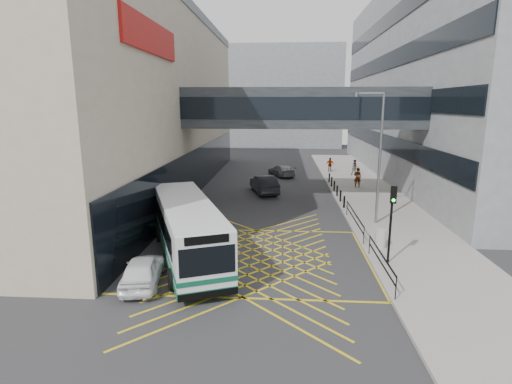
% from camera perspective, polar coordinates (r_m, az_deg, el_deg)
% --- Properties ---
extents(ground, '(120.00, 120.00, 0.00)m').
position_cam_1_polar(ground, '(21.05, -0.74, -9.30)').
color(ground, '#333335').
extents(building_whsmith, '(24.17, 42.00, 16.00)m').
position_cam_1_polar(building_whsmith, '(40.52, -25.58, 11.55)').
color(building_whsmith, '#BAAB90').
rests_on(building_whsmith, ground).
extents(building_right, '(24.09, 44.00, 20.00)m').
position_cam_1_polar(building_right, '(48.96, 32.01, 13.21)').
color(building_right, gray).
rests_on(building_right, ground).
extents(building_far, '(28.00, 16.00, 18.00)m').
position_cam_1_polar(building_far, '(79.57, 1.30, 13.32)').
color(building_far, gray).
rests_on(building_far, ground).
extents(skybridge, '(20.00, 4.10, 3.00)m').
position_cam_1_polar(skybridge, '(31.52, 6.57, 11.84)').
color(skybridge, '#2C3136').
rests_on(skybridge, ground).
extents(pavement, '(6.00, 54.00, 0.16)m').
position_cam_1_polar(pavement, '(36.11, 15.61, -0.35)').
color(pavement, gray).
rests_on(pavement, ground).
extents(box_junction, '(12.00, 9.00, 0.01)m').
position_cam_1_polar(box_junction, '(21.04, -0.74, -9.29)').
color(box_junction, gold).
rests_on(box_junction, ground).
extents(bus, '(6.25, 10.81, 2.99)m').
position_cam_1_polar(bus, '(20.85, -9.85, -5.02)').
color(bus, silver).
rests_on(bus, ground).
extents(car_white, '(2.34, 4.39, 1.33)m').
position_cam_1_polar(car_white, '(18.55, -15.89, -10.67)').
color(car_white, white).
rests_on(car_white, ground).
extents(car_dark, '(3.34, 5.43, 1.59)m').
position_cam_1_polar(car_dark, '(35.66, 1.17, 1.13)').
color(car_dark, black).
rests_on(car_dark, ground).
extents(car_silver, '(3.39, 4.67, 1.34)m').
position_cam_1_polar(car_silver, '(44.20, 3.67, 3.15)').
color(car_silver, gray).
rests_on(car_silver, ground).
extents(traffic_light, '(0.29, 0.46, 3.89)m').
position_cam_1_polar(traffic_light, '(20.10, 18.82, -2.95)').
color(traffic_light, black).
rests_on(traffic_light, pavement).
extents(street_lamp, '(1.90, 0.59, 8.36)m').
position_cam_1_polar(street_lamp, '(26.55, 16.93, 5.70)').
color(street_lamp, slate).
rests_on(street_lamp, pavement).
extents(litter_bin, '(0.57, 0.57, 0.99)m').
position_cam_1_polar(litter_bin, '(22.81, 17.37, -6.38)').
color(litter_bin, '#ADA89E').
rests_on(litter_bin, pavement).
extents(kerb_railings, '(0.05, 12.54, 1.00)m').
position_cam_1_polar(kerb_railings, '(22.82, 15.28, -5.65)').
color(kerb_railings, black).
rests_on(kerb_railings, pavement).
extents(bollards, '(0.14, 10.14, 0.90)m').
position_cam_1_polar(bollards, '(35.53, 11.32, 0.54)').
color(bollards, black).
rests_on(bollards, pavement).
extents(pedestrian_a, '(0.74, 0.53, 1.85)m').
position_cam_1_polar(pedestrian_a, '(38.43, 14.29, 2.01)').
color(pedestrian_a, gray).
rests_on(pedestrian_a, pavement).
extents(pedestrian_b, '(0.83, 0.50, 1.69)m').
position_cam_1_polar(pedestrian_b, '(44.96, 13.95, 3.40)').
color(pedestrian_b, gray).
rests_on(pedestrian_b, pavement).
extents(pedestrian_c, '(1.04, 0.73, 1.60)m').
position_cam_1_polar(pedestrian_c, '(46.91, 10.54, 3.86)').
color(pedestrian_c, gray).
rests_on(pedestrian_c, pavement).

